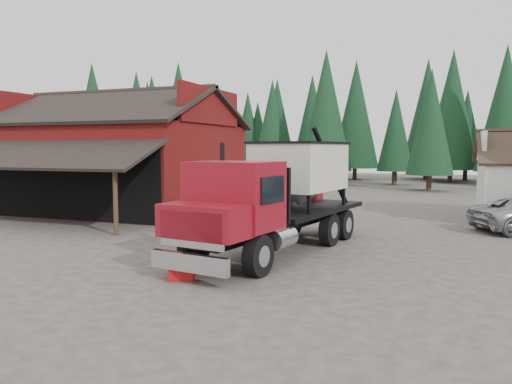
% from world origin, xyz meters
% --- Properties ---
extents(ground, '(120.00, 120.00, 0.00)m').
position_xyz_m(ground, '(0.00, 0.00, 0.00)').
color(ground, '#403A33').
rests_on(ground, ground).
extents(red_barn, '(12.80, 13.63, 7.18)m').
position_xyz_m(red_barn, '(-11.00, 9.90, 2.69)').
color(red_barn, maroon).
rests_on(red_barn, ground).
extents(conifer_backdrop, '(76.00, 16.00, 16.00)m').
position_xyz_m(conifer_backdrop, '(0.00, 42.00, 0.00)').
color(conifer_backdrop, black).
rests_on(conifer_backdrop, ground).
extents(near_pine_a, '(4.40, 4.40, 11.40)m').
position_xyz_m(near_pine_a, '(-22.00, 28.00, 6.39)').
color(near_pine_a, '#382619').
rests_on(near_pine_a, ground).
extents(near_pine_b, '(3.96, 3.96, 10.40)m').
position_xyz_m(near_pine_b, '(6.00, 30.00, 5.89)').
color(near_pine_b, '#382619').
rests_on(near_pine_b, ground).
extents(near_pine_d, '(5.28, 5.28, 13.40)m').
position_xyz_m(near_pine_d, '(-4.00, 34.00, 7.39)').
color(near_pine_d, '#382619').
rests_on(near_pine_d, ground).
extents(feed_truck, '(4.35, 10.33, 4.52)m').
position_xyz_m(feed_truck, '(1.82, 1.35, 2.11)').
color(feed_truck, black).
rests_on(feed_truck, ground).
extents(equip_box, '(1.05, 1.28, 0.60)m').
position_xyz_m(equip_box, '(0.39, -2.93, 0.30)').
color(equip_box, maroon).
rests_on(equip_box, ground).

